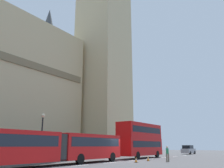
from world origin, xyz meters
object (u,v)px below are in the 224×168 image
at_px(articulated_bus, 56,145).
at_px(traffic_cone_middle, 148,158).
at_px(double_decker_bus, 140,139).
at_px(pedestrian_near_cones, 167,153).
at_px(sedan_lead, 188,150).
at_px(street_lamp, 42,133).
at_px(traffic_cone_west, 136,160).

height_order(articulated_bus, traffic_cone_middle, articulated_bus).
xyz_separation_m(double_decker_bus, pedestrian_near_cones, (-5.38, -6.36, -1.80)).
bearing_deg(sedan_lead, pedestrian_near_cones, -166.47).
bearing_deg(double_decker_bus, sedan_lead, -0.15).
distance_m(street_lamp, pedestrian_near_cones, 14.20).
relative_size(sedan_lead, traffic_cone_west, 7.59).
distance_m(traffic_cone_middle, pedestrian_near_cones, 2.52).
bearing_deg(pedestrian_near_cones, traffic_cone_middle, 89.57).
xyz_separation_m(traffic_cone_west, street_lamp, (-5.67, 8.67, 2.77)).
height_order(articulated_bus, street_lamp, street_lamp).
distance_m(articulated_bus, sedan_lead, 36.98).
bearing_deg(street_lamp, sedan_lead, -7.40).
relative_size(articulated_bus, sedan_lead, 4.06).
bearing_deg(traffic_cone_middle, pedestrian_near_cones, -90.43).
height_order(sedan_lead, pedestrian_near_cones, sedan_lead).
height_order(sedan_lead, street_lamp, street_lamp).
height_order(articulated_bus, traffic_cone_west, articulated_bus).
distance_m(sedan_lead, street_lamp, 35.45).
bearing_deg(sedan_lead, traffic_cone_middle, -171.59).
relative_size(traffic_cone_west, traffic_cone_middle, 1.00).
xyz_separation_m(articulated_bus, traffic_cone_west, (7.55, -4.16, -1.46)).
bearing_deg(street_lamp, pedestrian_near_cones, -50.72).
relative_size(traffic_cone_west, street_lamp, 0.11).
bearing_deg(traffic_cone_middle, articulated_bus, 160.01).
distance_m(double_decker_bus, street_lamp, 14.96).
xyz_separation_m(sedan_lead, street_lamp, (-35.09, 4.56, 2.14)).
bearing_deg(street_lamp, articulated_bus, -112.68).
distance_m(traffic_cone_middle, street_lamp, 12.57).
bearing_deg(double_decker_bus, traffic_cone_middle, -143.78).
bearing_deg(street_lamp, traffic_cone_west, -56.83).
bearing_deg(traffic_cone_west, sedan_lead, 7.95).
bearing_deg(double_decker_bus, pedestrian_near_cones, -130.21).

